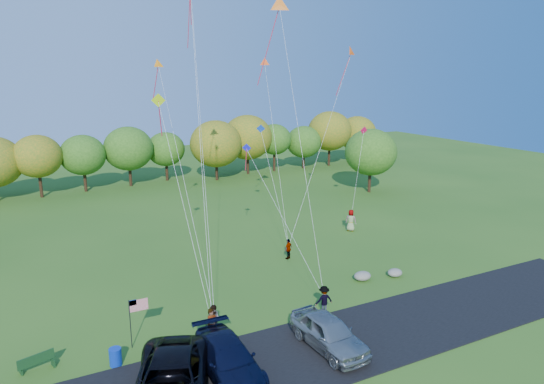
{
  "coord_description": "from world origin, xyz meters",
  "views": [
    {
      "loc": [
        -11.41,
        -22.3,
        13.43
      ],
      "look_at": [
        3.0,
        6.0,
        5.75
      ],
      "focal_mm": 32.0,
      "sensor_mm": 36.0,
      "label": 1
    }
  ],
  "objects_px": {
    "flyer_b": "(215,321)",
    "park_bench": "(36,362)",
    "flyer_d": "(288,249)",
    "flyer_c": "(324,300)",
    "trash_barrel": "(115,357)",
    "minivan_navy": "(228,359)",
    "flyer_a": "(212,325)",
    "flyer_e": "(351,220)",
    "minivan_dark": "(171,383)",
    "minivan_silver": "(329,333)"
  },
  "relations": [
    {
      "from": "flyer_b",
      "to": "park_bench",
      "type": "bearing_deg",
      "value": -167.75
    },
    {
      "from": "flyer_b",
      "to": "flyer_d",
      "type": "xyz_separation_m",
      "value": [
        8.8,
        7.89,
        -0.08
      ]
    },
    {
      "from": "park_bench",
      "to": "flyer_d",
      "type": "bearing_deg",
      "value": 5.57
    },
    {
      "from": "flyer_d",
      "to": "park_bench",
      "type": "height_order",
      "value": "flyer_d"
    },
    {
      "from": "flyer_c",
      "to": "flyer_d",
      "type": "relative_size",
      "value": 1.07
    },
    {
      "from": "trash_barrel",
      "to": "flyer_d",
      "type": "bearing_deg",
      "value": 30.77
    },
    {
      "from": "minivan_navy",
      "to": "flyer_a",
      "type": "distance_m",
      "value": 3.24
    },
    {
      "from": "flyer_c",
      "to": "flyer_e",
      "type": "bearing_deg",
      "value": -126.66
    },
    {
      "from": "flyer_b",
      "to": "minivan_navy",
      "type": "bearing_deg",
      "value": -83.19
    },
    {
      "from": "flyer_c",
      "to": "park_bench",
      "type": "distance_m",
      "value": 15.05
    },
    {
      "from": "minivan_navy",
      "to": "flyer_b",
      "type": "distance_m",
      "value": 3.65
    },
    {
      "from": "trash_barrel",
      "to": "flyer_e",
      "type": "bearing_deg",
      "value": 27.89
    },
    {
      "from": "flyer_a",
      "to": "flyer_c",
      "type": "relative_size",
      "value": 1.06
    },
    {
      "from": "minivan_dark",
      "to": "minivan_navy",
      "type": "bearing_deg",
      "value": 36.31
    },
    {
      "from": "flyer_c",
      "to": "park_bench",
      "type": "bearing_deg",
      "value": 0.06
    },
    {
      "from": "minivan_silver",
      "to": "flyer_e",
      "type": "bearing_deg",
      "value": 47.15
    },
    {
      "from": "minivan_navy",
      "to": "flyer_b",
      "type": "bearing_deg",
      "value": 80.77
    },
    {
      "from": "minivan_silver",
      "to": "trash_barrel",
      "type": "distance_m",
      "value": 10.37
    },
    {
      "from": "minivan_dark",
      "to": "flyer_e",
      "type": "relative_size",
      "value": 3.45
    },
    {
      "from": "minivan_silver",
      "to": "flyer_d",
      "type": "xyz_separation_m",
      "value": [
        4.16,
        11.7,
        -0.11
      ]
    },
    {
      "from": "minivan_silver",
      "to": "flyer_c",
      "type": "distance_m",
      "value": 3.79
    },
    {
      "from": "minivan_silver",
      "to": "flyer_e",
      "type": "height_order",
      "value": "flyer_e"
    },
    {
      "from": "flyer_a",
      "to": "flyer_c",
      "type": "xyz_separation_m",
      "value": [
        6.78,
        -0.15,
        -0.05
      ]
    },
    {
      "from": "flyer_c",
      "to": "trash_barrel",
      "type": "bearing_deg",
      "value": 4.4
    },
    {
      "from": "minivan_silver",
      "to": "flyer_c",
      "type": "height_order",
      "value": "minivan_silver"
    },
    {
      "from": "minivan_silver",
      "to": "trash_barrel",
      "type": "xyz_separation_m",
      "value": [
        -9.78,
        3.4,
        -0.46
      ]
    },
    {
      "from": "flyer_a",
      "to": "flyer_e",
      "type": "bearing_deg",
      "value": 20.2
    },
    {
      "from": "minivan_dark",
      "to": "minivan_navy",
      "type": "xyz_separation_m",
      "value": [
        2.88,
        0.75,
        -0.14
      ]
    },
    {
      "from": "flyer_b",
      "to": "flyer_e",
      "type": "xyz_separation_m",
      "value": [
        16.95,
        11.29,
        0.1
      ]
    },
    {
      "from": "park_bench",
      "to": "trash_barrel",
      "type": "height_order",
      "value": "park_bench"
    },
    {
      "from": "flyer_b",
      "to": "flyer_d",
      "type": "relative_size",
      "value": 1.11
    },
    {
      "from": "trash_barrel",
      "to": "minivan_navy",
      "type": "bearing_deg",
      "value": -35.3
    },
    {
      "from": "flyer_c",
      "to": "minivan_navy",
      "type": "bearing_deg",
      "value": 28.13
    },
    {
      "from": "flyer_b",
      "to": "flyer_d",
      "type": "height_order",
      "value": "flyer_b"
    },
    {
      "from": "flyer_d",
      "to": "park_bench",
      "type": "relative_size",
      "value": 0.98
    },
    {
      "from": "flyer_b",
      "to": "park_bench",
      "type": "relative_size",
      "value": 1.08
    },
    {
      "from": "flyer_b",
      "to": "park_bench",
      "type": "xyz_separation_m",
      "value": [
        -8.5,
        0.76,
        -0.38
      ]
    },
    {
      "from": "flyer_d",
      "to": "park_bench",
      "type": "xyz_separation_m",
      "value": [
        -17.3,
        -7.14,
        -0.3
      ]
    },
    {
      "from": "park_bench",
      "to": "trash_barrel",
      "type": "distance_m",
      "value": 3.55
    },
    {
      "from": "minivan_dark",
      "to": "flyer_e",
      "type": "height_order",
      "value": "flyer_e"
    },
    {
      "from": "minivan_silver",
      "to": "park_bench",
      "type": "height_order",
      "value": "minivan_silver"
    },
    {
      "from": "flyer_a",
      "to": "park_bench",
      "type": "xyz_separation_m",
      "value": [
        -8.22,
        1.12,
        -0.4
      ]
    },
    {
      "from": "flyer_d",
      "to": "flyer_e",
      "type": "distance_m",
      "value": 8.83
    },
    {
      "from": "minivan_dark",
      "to": "flyer_c",
      "type": "relative_size",
      "value": 3.97
    },
    {
      "from": "flyer_b",
      "to": "trash_barrel",
      "type": "height_order",
      "value": "flyer_b"
    },
    {
      "from": "flyer_a",
      "to": "flyer_d",
      "type": "xyz_separation_m",
      "value": [
        9.08,
        8.26,
        -0.1
      ]
    },
    {
      "from": "minivan_dark",
      "to": "flyer_a",
      "type": "distance_m",
      "value": 5.14
    },
    {
      "from": "minivan_navy",
      "to": "minivan_silver",
      "type": "bearing_deg",
      "value": -1.11
    },
    {
      "from": "flyer_d",
      "to": "park_bench",
      "type": "bearing_deg",
      "value": -8.84
    },
    {
      "from": "minivan_navy",
      "to": "flyer_e",
      "type": "bearing_deg",
      "value": 41.47
    }
  ]
}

